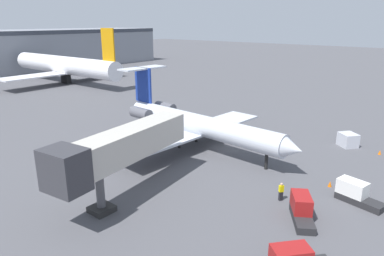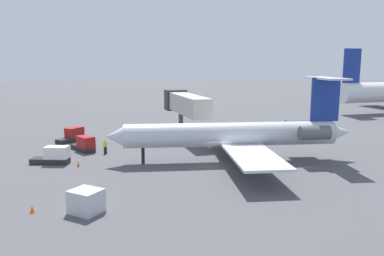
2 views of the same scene
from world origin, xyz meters
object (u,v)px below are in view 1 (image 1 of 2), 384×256
object	(u,v)px
jet_bridge	(116,150)
parked_airliner_west_mid	(65,66)
traffic_cone_near	(330,184)
regional_jet	(194,123)
baggage_tug_lead	(302,209)
baggage_tug_spare	(356,193)
traffic_cone_mid	(380,152)
ground_crew_marshaller	(281,192)
cargo_container_uld	(348,140)

from	to	relation	value
jet_bridge	parked_airliner_west_mid	distance (m)	66.45
traffic_cone_near	parked_airliner_west_mid	world-z (taller)	parked_airliner_west_mid
regional_jet	jet_bridge	size ratio (longest dim) A/B	1.79
baggage_tug_lead	baggage_tug_spare	bearing A→B (deg)	-24.75
baggage_tug_spare	traffic_cone_mid	size ratio (longest dim) A/B	7.66
ground_crew_marshaller	baggage_tug_lead	size ratio (longest dim) A/B	0.41
ground_crew_marshaller	baggage_tug_spare	size ratio (longest dim) A/B	0.40
cargo_container_uld	traffic_cone_mid	size ratio (longest dim) A/B	5.12
jet_bridge	regional_jet	bearing A→B (deg)	14.06
regional_jet	jet_bridge	bearing A→B (deg)	-165.94
ground_crew_marshaller	cargo_container_uld	world-z (taller)	cargo_container_uld
jet_bridge	traffic_cone_near	bearing A→B (deg)	-42.44
baggage_tug_lead	parked_airliner_west_mid	xyz separation A→B (m)	(23.89, 72.15, 3.66)
ground_crew_marshaller	baggage_tug_lead	xyz separation A→B (m)	(-1.73, -2.60, -0.02)
traffic_cone_mid	jet_bridge	bearing A→B (deg)	150.81
ground_crew_marshaller	baggage_tug_spare	world-z (taller)	baggage_tug_spare
ground_crew_marshaller	parked_airliner_west_mid	xyz separation A→B (m)	(22.16, 69.55, 3.64)
jet_bridge	parked_airliner_west_mid	bearing A→B (deg)	61.88
regional_jet	traffic_cone_mid	distance (m)	22.49
regional_jet	traffic_cone_mid	xyz separation A→B (m)	(11.85, -18.90, -2.82)
regional_jet	traffic_cone_near	world-z (taller)	regional_jet
regional_jet	baggage_tug_lead	distance (m)	19.14
baggage_tug_spare	regional_jet	bearing A→B (deg)	83.78
baggage_tug_lead	traffic_cone_mid	size ratio (longest dim) A/B	7.50
baggage_tug_lead	traffic_cone_near	size ratio (longest dim) A/B	7.50
traffic_cone_mid	parked_airliner_west_mid	distance (m)	73.95
regional_jet	ground_crew_marshaller	distance (m)	16.09
baggage_tug_spare	traffic_cone_mid	bearing A→B (deg)	4.15
baggage_tug_lead	cargo_container_uld	xyz separation A→B (m)	(20.17, 2.32, 0.01)
regional_jet	traffic_cone_mid	world-z (taller)	regional_jet
baggage_tug_spare	traffic_cone_mid	world-z (taller)	baggage_tug_spare
jet_bridge	traffic_cone_near	xyz separation A→B (m)	(14.66, -13.41, -4.57)
traffic_cone_near	traffic_cone_mid	world-z (taller)	same
baggage_tug_lead	traffic_cone_mid	xyz separation A→B (m)	(19.61, -1.56, -0.56)
traffic_cone_mid	cargo_container_uld	bearing A→B (deg)	81.67
regional_jet	traffic_cone_mid	bearing A→B (deg)	-57.92
baggage_tug_lead	traffic_cone_near	distance (m)	7.26
traffic_cone_near	traffic_cone_mid	distance (m)	12.48
regional_jet	baggage_tug_lead	size ratio (longest dim) A/B	6.62
traffic_cone_mid	ground_crew_marshaller	bearing A→B (deg)	166.91
jet_bridge	ground_crew_marshaller	xyz separation A→B (m)	(9.16, -10.95, -3.99)
traffic_cone_near	traffic_cone_mid	xyz separation A→B (m)	(12.37, -1.69, 0.00)
ground_crew_marshaller	traffic_cone_near	size ratio (longest dim) A/B	3.07
jet_bridge	cargo_container_uld	xyz separation A→B (m)	(27.60, -11.23, -4.00)
jet_bridge	baggage_tug_spare	world-z (taller)	jet_bridge
parked_airliner_west_mid	baggage_tug_lead	bearing A→B (deg)	-108.32
parked_airliner_west_mid	cargo_container_uld	bearing A→B (deg)	-93.05
jet_bridge	baggage_tug_spare	xyz separation A→B (m)	(13.01, -16.12, -4.01)
baggage_tug_lead	baggage_tug_spare	distance (m)	6.15
regional_jet	traffic_cone_near	size ratio (longest dim) A/B	49.59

